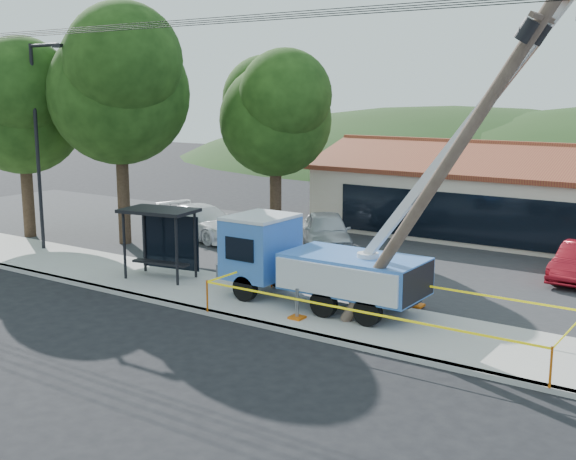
# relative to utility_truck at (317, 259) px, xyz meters

# --- Properties ---
(ground) EXTENTS (120.00, 120.00, 0.00)m
(ground) POSITION_rel_utility_truck_xyz_m (-0.63, -4.61, -1.67)
(ground) COLOR black
(ground) RESTS_ON ground
(curb) EXTENTS (60.00, 0.25, 0.15)m
(curb) POSITION_rel_utility_truck_xyz_m (-0.63, -2.51, -1.60)
(curb) COLOR #B0ADA4
(curb) RESTS_ON ground
(sidewalk) EXTENTS (60.00, 4.00, 0.15)m
(sidewalk) POSITION_rel_utility_truck_xyz_m (-0.63, -0.61, -1.60)
(sidewalk) COLOR #B0ADA4
(sidewalk) RESTS_ON ground
(parking_lot) EXTENTS (60.00, 12.00, 0.10)m
(parking_lot) POSITION_rel_utility_truck_xyz_m (-0.63, 7.39, -1.62)
(parking_lot) COLOR #28282B
(parking_lot) RESTS_ON ground
(strip_mall) EXTENTS (22.50, 8.53, 4.67)m
(strip_mall) POSITION_rel_utility_truck_xyz_m (3.37, 15.37, 0.21)
(strip_mall) COLOR beige
(strip_mall) RESTS_ON ground
(streetlight) EXTENTS (2.13, 0.22, 9.00)m
(streetlight) POSITION_rel_utility_truck_xyz_m (-14.41, 0.39, 3.63)
(streetlight) COLOR black
(streetlight) RESTS_ON ground
(tree_west_near) EXTENTS (7.56, 6.72, 10.80)m
(tree_west_near) POSITION_rel_utility_truck_xyz_m (-12.63, 3.39, 5.85)
(tree_west_near) COLOR #332316
(tree_west_near) RESTS_ON ground
(tree_west_far) EXTENTS (6.84, 6.08, 9.48)m
(tree_west_far) POSITION_rel_utility_truck_xyz_m (-17.63, 1.89, 4.87)
(tree_west_far) COLOR #332316
(tree_west_far) RESTS_ON ground
(tree_lot) EXTENTS (6.30, 5.60, 8.94)m
(tree_lot) POSITION_rel_utility_truck_xyz_m (-7.63, 8.39, 4.54)
(tree_lot) COLOR #332316
(tree_lot) RESTS_ON ground
(hill_west) EXTENTS (78.40, 56.00, 28.00)m
(hill_west) POSITION_rel_utility_truck_xyz_m (-15.63, 50.39, -1.67)
(hill_west) COLOR #1C3412
(hill_west) RESTS_ON ground
(utility_truck) EXTENTS (11.07, 3.70, 9.57)m
(utility_truck) POSITION_rel_utility_truck_xyz_m (0.00, 0.00, 0.00)
(utility_truck) COLOR black
(utility_truck) RESTS_ON ground
(leaning_pole) EXTENTS (6.09, 1.91, 9.51)m
(leaning_pole) POSITION_rel_utility_truck_xyz_m (4.81, -0.95, 3.61)
(leaning_pole) COLOR #4C3B31
(leaning_pole) RESTS_ON ground
(bus_shelter) EXTENTS (2.95, 2.11, 2.61)m
(bus_shelter) POSITION_rel_utility_truck_xyz_m (-6.66, -0.26, 0.40)
(bus_shelter) COLOR black
(bus_shelter) RESTS_ON ground
(caution_tape) EXTENTS (10.64, 3.54, 1.02)m
(caution_tape) POSITION_rel_utility_truck_xyz_m (2.87, -0.92, -0.76)
(caution_tape) COLOR #D45A0B
(caution_tape) RESTS_ON ground
(car_silver) EXTENTS (4.55, 5.13, 1.68)m
(car_silver) POSITION_rel_utility_truck_xyz_m (-4.16, 7.40, -1.67)
(car_silver) COLOR #B0B4B8
(car_silver) RESTS_ON ground
(car_white) EXTENTS (5.73, 3.37, 1.56)m
(car_white) POSITION_rel_utility_truck_xyz_m (-10.43, 6.34, -1.67)
(car_white) COLOR white
(car_white) RESTS_ON ground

